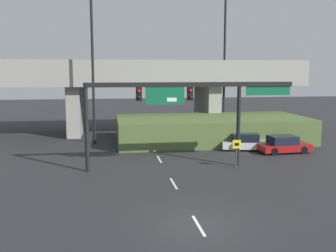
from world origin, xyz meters
The scene contains 10 objects.
ground_plane centered at (0.00, 0.00, 0.00)m, with size 160.00×160.00×0.00m, color #262628.
lane_markings centered at (0.00, 12.92, 0.00)m, with size 0.14×29.15×0.01m.
signal_gantry centered at (1.29, 9.97, 4.90)m, with size 14.75×0.44×6.08m.
speed_limit_sign centered at (4.99, 9.20, 1.38)m, with size 0.60×0.11×2.10m.
highway_light_pole_near centered at (-5.18, 20.30, 8.36)m, with size 0.70×0.36×15.97m.
highway_light_pole_far centered at (8.46, 23.94, 8.22)m, with size 0.70×0.36×15.68m.
overpass_bridge centered at (0.00, 26.86, 5.61)m, with size 34.75×8.93×7.93m.
grass_embankment centered at (6.08, 19.99, 1.19)m, with size 18.26×8.57×2.38m.
parked_sedan_near_right centered at (8.00, 15.47, 0.67)m, with size 4.61×2.61×1.46m.
parked_sedan_mid_right centered at (10.71, 13.84, 0.66)m, with size 4.43×2.11×1.44m.
Camera 1 is at (-3.93, -16.83, 6.91)m, focal length 42.00 mm.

